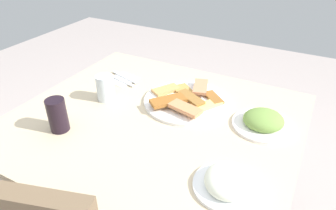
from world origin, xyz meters
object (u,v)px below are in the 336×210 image
at_px(drinking_glass, 105,88).
at_px(fork, 125,77).
at_px(dining_table, 155,136).
at_px(salad_plate_greens, 227,181).
at_px(paper_napkin, 123,79).
at_px(pide_platter, 187,100).
at_px(salad_plate_rice, 263,121).
at_px(spoon, 120,80).
at_px(soda_can, 58,115).

relative_size(drinking_glass, fork, 0.61).
height_order(dining_table, drinking_glass, drinking_glass).
distance_m(salad_plate_greens, paper_napkin, 0.76).
xyz_separation_m(dining_table, pide_platter, (-0.06, -0.16, 0.10)).
bearing_deg(salad_plate_greens, salad_plate_rice, -93.35).
xyz_separation_m(dining_table, salad_plate_rice, (-0.37, -0.14, 0.11)).
relative_size(dining_table, fork, 6.05).
relative_size(salad_plate_rice, fork, 1.27).
height_order(pide_platter, salad_plate_greens, salad_plate_greens).
bearing_deg(paper_napkin, dining_table, 144.76).
height_order(paper_napkin, spoon, spoon).
distance_m(soda_can, paper_napkin, 0.43).
relative_size(pide_platter, spoon, 1.97).
xyz_separation_m(salad_plate_rice, spoon, (0.66, -0.05, -0.02)).
distance_m(pide_platter, fork, 0.36).
height_order(pide_platter, spoon, pide_platter).
xyz_separation_m(pide_platter, spoon, (0.35, -0.03, -0.01)).
distance_m(drinking_glass, spoon, 0.17).
height_order(dining_table, salad_plate_greens, salad_plate_greens).
bearing_deg(pide_platter, salad_plate_rice, 176.34).
bearing_deg(dining_table, salad_plate_rice, -159.33).
bearing_deg(salad_plate_rice, spoon, -4.16).
distance_m(salad_plate_rice, paper_napkin, 0.67).
distance_m(drinking_glass, fork, 0.21).
height_order(salad_plate_rice, paper_napkin, salad_plate_rice).
height_order(salad_plate_greens, paper_napkin, salad_plate_greens).
xyz_separation_m(drinking_glass, paper_napkin, (0.04, -0.18, -0.05)).
relative_size(salad_plate_rice, soda_can, 1.79).
height_order(salad_plate_greens, salad_plate_rice, same).
bearing_deg(pide_platter, spoon, -4.60).
height_order(salad_plate_rice, soda_can, soda_can).
height_order(pide_platter, fork, pide_platter).
bearing_deg(paper_napkin, fork, -90.00).
distance_m(pide_platter, paper_napkin, 0.35).
bearing_deg(paper_napkin, salad_plate_greens, 147.62).
relative_size(salad_plate_greens, fork, 1.12).
distance_m(paper_napkin, fork, 0.02).
xyz_separation_m(salad_plate_rice, paper_napkin, (0.66, -0.07, -0.02)).
bearing_deg(spoon, salad_plate_greens, 162.17).
bearing_deg(drinking_glass, pide_platter, -156.85).
relative_size(pide_platter, drinking_glass, 3.30).
bearing_deg(soda_can, salad_plate_greens, -178.49).
bearing_deg(spoon, salad_plate_rice, -170.77).
xyz_separation_m(dining_table, drinking_glass, (0.25, -0.03, 0.14)).
relative_size(dining_table, spoon, 5.89).
bearing_deg(soda_can, drinking_glass, -92.98).
xyz_separation_m(pide_platter, drinking_glass, (0.31, 0.13, 0.04)).
xyz_separation_m(soda_can, spoon, (0.03, -0.40, -0.06)).
relative_size(soda_can, fork, 0.71).
relative_size(soda_can, drinking_glass, 1.15).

